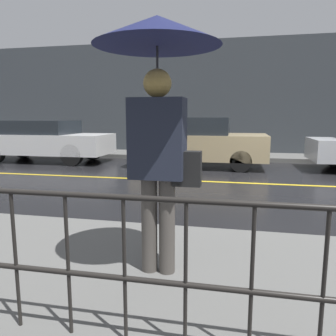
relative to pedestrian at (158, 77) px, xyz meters
The scene contains 7 objects.
ground_plane 5.60m from the pedestrian, 71.16° to the left, with size 80.00×80.00×0.00m, color black.
sidewalk_far 9.92m from the pedestrian, 79.94° to the left, with size 28.00×1.78×0.15m.
lane_marking 5.60m from the pedestrian, 71.16° to the left, with size 25.20×0.12×0.01m.
building_storefront 10.79m from the pedestrian, 80.91° to the left, with size 28.00×0.30×4.50m.
pedestrian is the anchor object (origin of this frame).
car_white 9.52m from the pedestrian, 128.26° to the left, with size 4.53×1.75×1.41m.
car_tan 7.53m from the pedestrian, 93.88° to the left, with size 4.04×1.92×1.51m.
Camera 1 is at (-1.04, -7.73, 1.54)m, focal length 35.00 mm.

